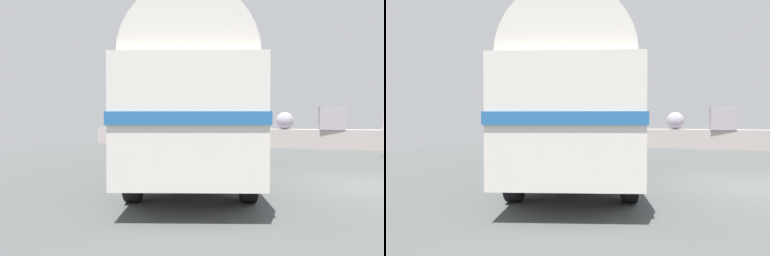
{
  "view_description": "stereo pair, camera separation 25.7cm",
  "coord_description": "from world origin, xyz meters",
  "views": [
    {
      "loc": [
        -1.37,
        -9.13,
        1.59
      ],
      "look_at": [
        -4.96,
        0.72,
        1.37
      ],
      "focal_mm": 31.69,
      "sensor_mm": 36.0,
      "label": 1
    },
    {
      "loc": [
        -1.13,
        -9.04,
        1.59
      ],
      "look_at": [
        -4.96,
        0.72,
        1.37
      ],
      "focal_mm": 31.69,
      "sensor_mm": 36.0,
      "label": 2
    }
  ],
  "objects": [
    {
      "name": "ground",
      "position": [
        0.0,
        0.0,
        0.01
      ],
      "size": [
        32.0,
        26.0,
        0.02
      ],
      "color": "#4F5352"
    },
    {
      "name": "vintage_coach",
      "position": [
        -4.47,
        -0.53,
        2.05
      ],
      "size": [
        5.05,
        8.9,
        3.7
      ],
      "rotation": [
        0.0,
        0.0,
        0.33
      ],
      "color": "black",
      "rests_on": "ground"
    },
    {
      "name": "breakwater",
      "position": [
        -0.08,
        11.77,
        0.76
      ],
      "size": [
        31.36,
        2.25,
        2.47
      ],
      "color": "#B1A49F",
      "rests_on": "ground"
    }
  ]
}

